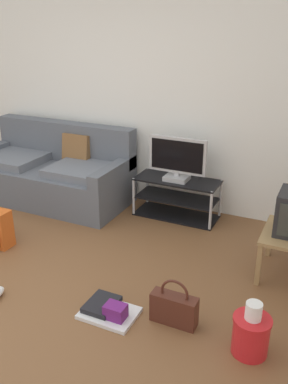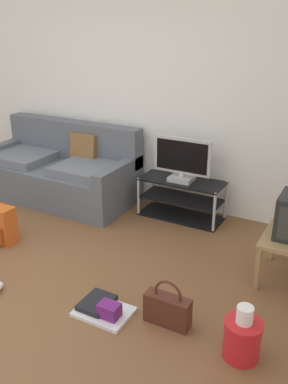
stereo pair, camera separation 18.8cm
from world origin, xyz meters
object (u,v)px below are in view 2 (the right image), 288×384
tv_stand (182,199)px  handbag (167,309)px  flat_tv (182,160)px  couch (61,171)px  floor_tray (103,309)px  backpack (0,225)px  cleaning_bucket (242,336)px

tv_stand → handbag: bearing=-69.3°
flat_tv → couch: bearing=-174.7°
handbag → couch: bearing=145.2°
flat_tv → floor_tray: (0.17, -1.84, -0.65)m
floor_tray → tv_stand: bearing=95.2°
couch → floor_tray: (1.76, -1.70, -0.29)m
backpack → tv_stand: bearing=45.6°
flat_tv → cleaning_bucket: flat_tv is taller
flat_tv → backpack: 2.01m
flat_tv → floor_tray: 1.96m
couch → backpack: 1.26m
couch → cleaning_bucket: couch is taller
couch → handbag: 2.74m
handbag → cleaning_bucket: cleaning_bucket is taller
couch → cleaning_bucket: bearing=-29.9°
couch → handbag: size_ratio=5.20×
floor_tray → handbag: bearing=15.5°
couch → backpack: (0.21, -1.24, -0.15)m
backpack → couch: bearing=99.8°
flat_tv → handbag: size_ratio=1.74×
floor_tray → couch: bearing=136.1°
tv_stand → flat_tv: size_ratio=1.45×
flat_tv → cleaning_bucket: size_ratio=1.63×
tv_stand → couch: bearing=-173.9°
couch → floor_tray: couch is taller
handbag → cleaning_bucket: (0.58, -0.06, 0.03)m
tv_stand → floor_tray: (0.17, -1.87, -0.18)m
backpack → floor_tray: size_ratio=0.90×
floor_tray → cleaning_bucket: bearing=4.0°
flat_tv → floor_tray: size_ratio=1.54×
tv_stand → floor_tray: size_ratio=2.22×
couch → handbag: couch is taller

